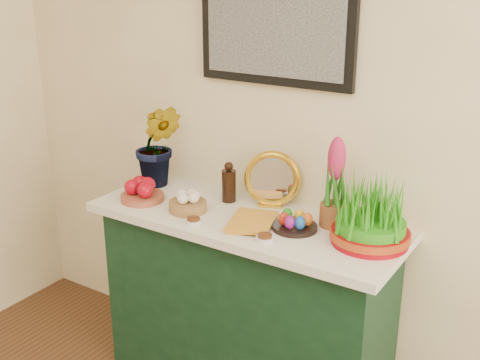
# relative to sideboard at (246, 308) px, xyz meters

# --- Properties ---
(sideboard) EXTENTS (1.30, 0.45, 0.85)m
(sideboard) POSITION_rel_sideboard_xyz_m (0.00, 0.00, 0.00)
(sideboard) COLOR #13361F
(sideboard) RESTS_ON ground
(tablecloth) EXTENTS (1.40, 0.55, 0.04)m
(tablecloth) POSITION_rel_sideboard_xyz_m (0.00, 0.00, 0.45)
(tablecloth) COLOR white
(tablecloth) RESTS_ON sideboard
(hyacinth_green) EXTENTS (0.35, 0.34, 0.55)m
(hyacinth_green) POSITION_rel_sideboard_xyz_m (-0.57, 0.10, 0.74)
(hyacinth_green) COLOR #29711C
(hyacinth_green) RESTS_ON tablecloth
(apple_bowl) EXTENTS (0.25, 0.25, 0.10)m
(apple_bowl) POSITION_rel_sideboard_xyz_m (-0.50, -0.11, 0.51)
(apple_bowl) COLOR #9E4D35
(apple_bowl) RESTS_ON tablecloth
(garlic_basket) EXTENTS (0.18, 0.18, 0.09)m
(garlic_basket) POSITION_rel_sideboard_xyz_m (-0.25, -0.10, 0.50)
(garlic_basket) COLOR #A97944
(garlic_basket) RESTS_ON tablecloth
(vinegar_cruet) EXTENTS (0.07, 0.07, 0.19)m
(vinegar_cruet) POSITION_rel_sideboard_xyz_m (-0.16, 0.10, 0.55)
(vinegar_cruet) COLOR black
(vinegar_cruet) RESTS_ON tablecloth
(mirror) EXTENTS (0.26, 0.16, 0.26)m
(mirror) POSITION_rel_sideboard_xyz_m (0.04, 0.16, 0.59)
(mirror) COLOR gold
(mirror) RESTS_ON tablecloth
(book) EXTENTS (0.23, 0.28, 0.03)m
(book) POSITION_rel_sideboard_xyz_m (-0.02, -0.10, 0.48)
(book) COLOR gold
(book) RESTS_ON tablecloth
(spice_dish_left) EXTENTS (0.07, 0.07, 0.03)m
(spice_dish_left) POSITION_rel_sideboard_xyz_m (-0.14, -0.20, 0.48)
(spice_dish_left) COLOR silver
(spice_dish_left) RESTS_ON tablecloth
(spice_dish_right) EXTENTS (0.07, 0.07, 0.03)m
(spice_dish_right) POSITION_rel_sideboard_xyz_m (0.20, -0.18, 0.48)
(spice_dish_right) COLOR silver
(spice_dish_right) RESTS_ON tablecloth
(egg_plate) EXTENTS (0.22, 0.22, 0.08)m
(egg_plate) POSITION_rel_sideboard_xyz_m (0.25, -0.02, 0.49)
(egg_plate) COLOR black
(egg_plate) RESTS_ON tablecloth
(hyacinth_pink) EXTENTS (0.12, 0.12, 0.39)m
(hyacinth_pink) POSITION_rel_sideboard_xyz_m (0.36, 0.11, 0.64)
(hyacinth_pink) COLOR brown
(hyacinth_pink) RESTS_ON tablecloth
(wheatgrass_sabzeh) EXTENTS (0.32, 0.32, 0.26)m
(wheatgrass_sabzeh) POSITION_rel_sideboard_xyz_m (0.56, 0.03, 0.58)
(wheatgrass_sabzeh) COLOR #98050F
(wheatgrass_sabzeh) RESTS_ON tablecloth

